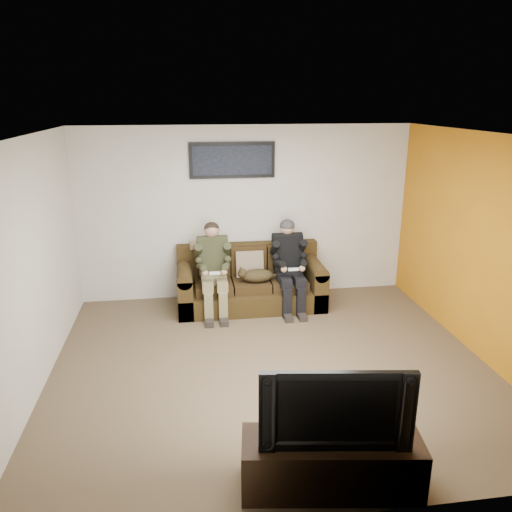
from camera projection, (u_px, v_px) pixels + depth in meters
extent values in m
plane|color=brown|center=(271.00, 364.00, 5.80)|extent=(5.00, 5.00, 0.00)
plane|color=silver|center=(273.00, 135.00, 5.02)|extent=(5.00, 5.00, 0.00)
plane|color=beige|center=(246.00, 213.00, 7.53)|extent=(5.00, 0.00, 5.00)
plane|color=beige|center=(332.00, 362.00, 3.29)|extent=(5.00, 0.00, 5.00)
plane|color=beige|center=(30.00, 269.00, 5.06)|extent=(0.00, 4.50, 4.50)
plane|color=beige|center=(485.00, 249.00, 5.75)|extent=(0.00, 4.50, 4.50)
plane|color=#BC7312|center=(484.00, 249.00, 5.75)|extent=(0.00, 4.50, 4.50)
cube|color=#372710|center=(251.00, 297.00, 7.41)|extent=(2.13, 0.92, 0.29)
cube|color=#372710|center=(247.00, 261.00, 7.62)|extent=(2.13, 0.19, 0.58)
cube|color=#372710|center=(185.00, 291.00, 7.23)|extent=(0.21, 0.92, 0.58)
cube|color=#372710|center=(314.00, 284.00, 7.50)|extent=(0.21, 0.92, 0.58)
cylinder|color=#372710|center=(184.00, 272.00, 7.14)|extent=(0.21, 0.92, 0.21)
cylinder|color=#372710|center=(314.00, 266.00, 7.41)|extent=(0.21, 0.92, 0.21)
cube|color=#352410|center=(214.00, 286.00, 7.22)|extent=(0.53, 0.58, 0.14)
cube|color=#352410|center=(212.00, 262.00, 7.40)|extent=(0.53, 0.14, 0.43)
cube|color=#352410|center=(251.00, 284.00, 7.30)|extent=(0.53, 0.58, 0.14)
cube|color=#352410|center=(249.00, 260.00, 7.47)|extent=(0.53, 0.14, 0.43)
cube|color=#352410|center=(288.00, 282.00, 7.37)|extent=(0.53, 0.58, 0.14)
cube|color=#352410|center=(284.00, 259.00, 7.55)|extent=(0.53, 0.14, 0.43)
cube|color=#846C56|center=(250.00, 264.00, 7.37)|extent=(0.41, 0.19, 0.40)
cube|color=tan|center=(205.00, 245.00, 7.42)|extent=(0.44, 0.21, 0.08)
cube|color=olive|center=(214.00, 278.00, 7.15)|extent=(0.36, 0.30, 0.14)
cube|color=#2E301D|center=(213.00, 256.00, 7.16)|extent=(0.40, 0.30, 0.53)
cylinder|color=#2E301D|center=(212.00, 242.00, 7.11)|extent=(0.44, 0.18, 0.18)
sphere|color=#A87760|center=(212.00, 230.00, 7.08)|extent=(0.21, 0.21, 0.21)
cube|color=olive|center=(207.00, 284.00, 6.95)|extent=(0.15, 0.42, 0.13)
cube|color=olive|center=(222.00, 283.00, 6.98)|extent=(0.15, 0.42, 0.13)
cube|color=olive|center=(209.00, 308.00, 6.85)|extent=(0.12, 0.13, 0.43)
cube|color=olive|center=(223.00, 307.00, 6.87)|extent=(0.12, 0.13, 0.43)
cube|color=black|center=(209.00, 321.00, 6.82)|extent=(0.11, 0.26, 0.08)
cube|color=black|center=(224.00, 321.00, 6.85)|extent=(0.11, 0.26, 0.08)
cylinder|color=#2E301D|center=(199.00, 251.00, 7.03)|extent=(0.11, 0.30, 0.28)
cylinder|color=#2E301D|center=(227.00, 250.00, 7.09)|extent=(0.11, 0.30, 0.28)
cylinder|color=#2E301D|center=(202.00, 267.00, 6.88)|extent=(0.14, 0.32, 0.15)
cylinder|color=#2E301D|center=(226.00, 266.00, 6.92)|extent=(0.14, 0.32, 0.15)
sphere|color=#A87760|center=(205.00, 273.00, 6.79)|extent=(0.09, 0.09, 0.09)
sphere|color=#A87760|center=(224.00, 272.00, 6.82)|extent=(0.09, 0.09, 0.09)
cube|color=white|center=(215.00, 273.00, 6.78)|extent=(0.15, 0.04, 0.03)
ellipsoid|color=black|center=(212.00, 228.00, 7.09)|extent=(0.22, 0.22, 0.17)
cube|color=black|center=(288.00, 274.00, 7.30)|extent=(0.36, 0.30, 0.14)
cube|color=black|center=(287.00, 253.00, 7.31)|extent=(0.40, 0.30, 0.53)
cylinder|color=black|center=(287.00, 239.00, 7.26)|extent=(0.44, 0.18, 0.18)
sphere|color=tan|center=(287.00, 228.00, 7.23)|extent=(0.21, 0.21, 0.21)
cube|color=black|center=(284.00, 280.00, 7.10)|extent=(0.15, 0.42, 0.13)
cube|color=black|center=(298.00, 279.00, 7.13)|extent=(0.15, 0.42, 0.13)
cube|color=black|center=(287.00, 303.00, 7.00)|extent=(0.12, 0.13, 0.43)
cube|color=black|center=(301.00, 302.00, 7.03)|extent=(0.12, 0.13, 0.43)
cube|color=black|center=(288.00, 317.00, 6.98)|extent=(0.11, 0.26, 0.08)
cube|color=black|center=(302.00, 316.00, 7.00)|extent=(0.11, 0.26, 0.08)
cylinder|color=black|center=(275.00, 248.00, 7.18)|extent=(0.11, 0.30, 0.28)
cylinder|color=black|center=(302.00, 247.00, 7.24)|extent=(0.11, 0.30, 0.28)
cylinder|color=black|center=(280.00, 263.00, 7.03)|extent=(0.14, 0.32, 0.15)
cylinder|color=black|center=(303.00, 262.00, 7.08)|extent=(0.14, 0.32, 0.15)
sphere|color=tan|center=(284.00, 269.00, 6.94)|extent=(0.09, 0.09, 0.09)
sphere|color=tan|center=(302.00, 268.00, 6.97)|extent=(0.09, 0.09, 0.09)
cube|color=white|center=(293.00, 269.00, 6.94)|extent=(0.15, 0.04, 0.03)
ellipsoid|color=black|center=(287.00, 226.00, 7.22)|extent=(0.22, 0.22, 0.19)
ellipsoid|color=#42341A|center=(257.00, 276.00, 7.18)|extent=(0.47, 0.26, 0.19)
sphere|color=#42341A|center=(242.00, 273.00, 7.10)|extent=(0.14, 0.14, 0.14)
cone|color=#42341A|center=(241.00, 270.00, 7.04)|extent=(0.04, 0.04, 0.04)
cone|color=#42341A|center=(241.00, 268.00, 7.11)|extent=(0.04, 0.04, 0.04)
cylinder|color=#42341A|center=(273.00, 276.00, 7.27)|extent=(0.26, 0.13, 0.08)
cube|color=black|center=(232.00, 160.00, 7.23)|extent=(1.25, 0.04, 0.52)
cube|color=black|center=(232.00, 160.00, 7.21)|extent=(1.15, 0.01, 0.42)
cube|color=black|center=(331.00, 463.00, 3.91)|extent=(1.45, 0.64, 0.44)
imported|color=black|center=(334.00, 403.00, 3.75)|extent=(1.16, 0.31, 0.66)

